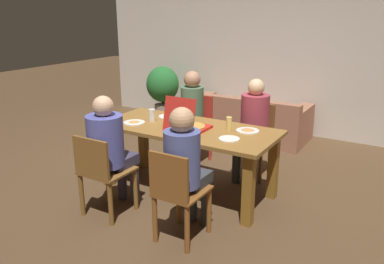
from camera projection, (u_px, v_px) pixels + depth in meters
ground_plane at (188, 190)px, 4.51m from camera, size 20.00×20.00×0.00m
back_wall at (278, 45)px, 6.41m from camera, size 6.77×0.12×2.88m
dining_table at (187, 138)px, 4.32m from camera, size 1.98×0.88×0.76m
chair_0 at (177, 194)px, 3.39m from camera, size 0.40×0.45×0.87m
person_0 at (185, 162)px, 3.43m from camera, size 0.32×0.51×1.22m
chair_1 at (195, 125)px, 5.30m from camera, size 0.42×0.41×0.90m
person_1 at (190, 111)px, 5.12m from camera, size 0.30×0.50×1.24m
chair_2 at (256, 137)px, 4.85m from camera, size 0.40×0.39×0.89m
person_2 at (253, 121)px, 4.68m from camera, size 0.34×0.52×1.22m
chair_3 at (102, 173)px, 3.84m from camera, size 0.45×0.44×0.85m
person_3 at (109, 145)px, 3.86m from camera, size 0.35×0.53×1.22m
pizza_box_0 at (188, 126)px, 4.15m from camera, size 0.36×0.44×0.38m
plate_0 at (229, 139)px, 3.87m from camera, size 0.21×0.21×0.01m
plate_1 at (167, 116)px, 4.68m from camera, size 0.21×0.21×0.03m
plate_2 at (248, 130)px, 4.13m from camera, size 0.24×0.24×0.03m
plate_3 at (134, 122)px, 4.43m from camera, size 0.24×0.24×0.03m
drinking_glass_0 at (229, 124)px, 4.13m from camera, size 0.06×0.06×0.15m
drinking_glass_1 at (152, 115)px, 4.48m from camera, size 0.08×0.08×0.14m
couch at (245, 121)px, 6.36m from camera, size 1.95×0.89×0.70m
potted_plant at (163, 88)px, 7.22m from camera, size 0.60×0.60×1.01m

